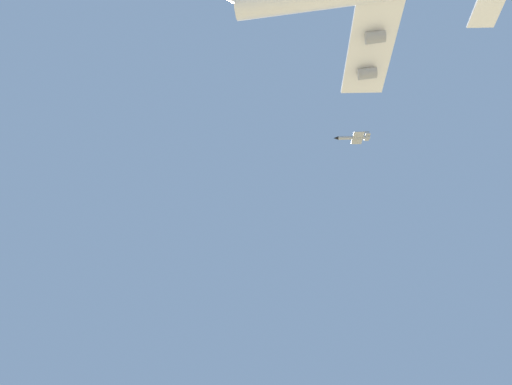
% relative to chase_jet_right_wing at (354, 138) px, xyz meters
% --- Properties ---
extents(chase_jet_right_wing, '(11.25, 14.05, 4.00)m').
position_rel_chase_jet_right_wing_xyz_m(chase_jet_right_wing, '(0.00, 0.00, 0.00)').
color(chase_jet_right_wing, '#999EA3').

